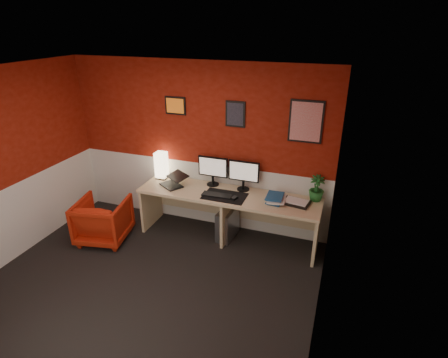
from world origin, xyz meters
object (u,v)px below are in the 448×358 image
monitor_left (213,167)px  potted_plant (317,188)px  armchair (103,220)px  laptop (171,179)px  monitor_right (244,171)px  zen_tray (296,203)px  desk (228,217)px  shoji_lamp (161,166)px  pc_tower (228,224)px

monitor_left → potted_plant: bearing=0.1°
armchair → potted_plant: bearing=-175.2°
laptop → monitor_right: monitor_right is taller
zen_tray → laptop: bearing=-178.2°
desk → monitor_left: 0.76m
armchair → desk: bearing=-171.5°
monitor_left → monitor_right: same height
desk → zen_tray: size_ratio=7.43×
desk → shoji_lamp: size_ratio=6.50×
laptop → potted_plant: size_ratio=0.92×
monitor_right → zen_tray: monitor_right is taller
zen_tray → potted_plant: bearing=39.0°
desk → shoji_lamp: shoji_lamp is taller
zen_tray → armchair: zen_tray is taller
desk → monitor_right: (0.16, 0.21, 0.66)m
armchair → pc_tower: bearing=-170.3°
shoji_lamp → monitor_left: size_ratio=0.69×
shoji_lamp → monitor_left: (0.83, 0.03, 0.09)m
monitor_right → armchair: size_ratio=0.83×
shoji_lamp → laptop: shoji_lamp is taller
desk → monitor_right: bearing=52.9°
desk → monitor_right: 0.71m
monitor_left → armchair: size_ratio=0.83×
desk → monitor_left: (-0.32, 0.22, 0.66)m
monitor_right → potted_plant: bearing=0.7°
armchair → monitor_left: bearing=-160.3°
armchair → shoji_lamp: bearing=-135.8°
monitor_right → potted_plant: (1.03, 0.01, -0.11)m
zen_tray → pc_tower: (-0.97, -0.00, -0.52)m
shoji_lamp → monitor_left: monitor_left is taller
zen_tray → armchair: size_ratio=0.50×
shoji_lamp → monitor_right: size_ratio=0.69×
shoji_lamp → laptop: size_ratio=1.21×
desk → armchair: bearing=-160.1°
monitor_left → potted_plant: (1.50, 0.00, -0.11)m
pc_tower → desk: bearing=-57.4°
desk → armchair: (-1.71, -0.62, -0.05)m
shoji_lamp → zen_tray: shoji_lamp is taller
zen_tray → armchair: (-2.66, -0.66, -0.43)m
shoji_lamp → armchair: size_ratio=0.57×
monitor_left → laptop: bearing=-156.7°
potted_plant → zen_tray: bearing=-141.0°
shoji_lamp → zen_tray: bearing=-4.3°
laptop → monitor_right: size_ratio=0.57×
desk → shoji_lamp: 1.30m
monitor_right → pc_tower: 0.83m
potted_plant → pc_tower: potted_plant is taller
monitor_left → zen_tray: monitor_left is taller
desk → armchair: desk is taller
desk → potted_plant: (1.19, 0.22, 0.54)m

